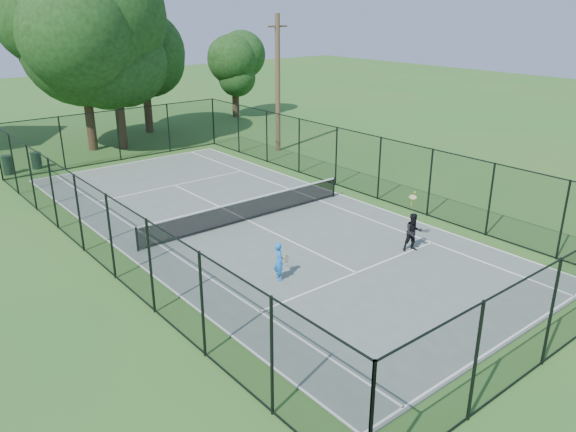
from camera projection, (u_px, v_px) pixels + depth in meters
ground at (248, 222)px, 23.82m from camera, size 120.00×120.00×0.00m
tennis_court at (248, 221)px, 23.81m from camera, size 11.00×24.00×0.06m
tennis_net at (248, 209)px, 23.61m from camera, size 10.08×0.08×0.95m
fence at (247, 188)px, 23.29m from camera, size 13.10×26.10×3.00m
tree_near_left at (81, 47)px, 33.45m from camera, size 7.84×7.84×10.23m
tree_near_mid at (115, 60)px, 34.10m from camera, size 6.84×6.84×8.95m
tree_near_right at (144, 61)px, 38.98m from camera, size 5.65×5.65×7.80m
tree_far_right at (235, 71)px, 44.94m from camera, size 4.48×4.48×5.92m
trash_bin_left at (8, 165)px, 30.32m from camera, size 0.58×0.58×1.03m
trash_bin_right at (36, 160)px, 31.40m from camera, size 0.58×0.58×0.92m
utility_pole at (278, 84)px, 34.04m from camera, size 1.40×0.30×8.19m
player_blue at (279, 261)px, 18.48m from camera, size 0.82×0.56×1.33m
player_black at (413, 232)px, 20.65m from camera, size 0.88×0.90×2.17m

